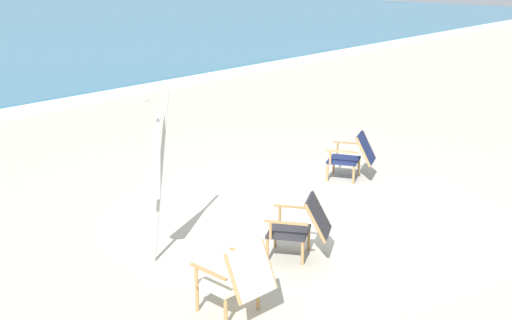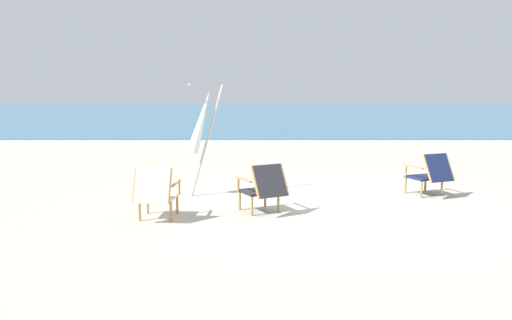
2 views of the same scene
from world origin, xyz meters
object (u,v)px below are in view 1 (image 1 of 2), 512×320
(beach_chair_back_left, at_px, (238,277))
(beach_chair_mid_center, at_px, (354,155))
(umbrella_furled_white, at_px, (156,152))
(beach_chair_front_right, at_px, (302,225))

(beach_chair_back_left, distance_m, beach_chair_mid_center, 4.92)
(beach_chair_mid_center, distance_m, umbrella_furled_white, 4.24)
(umbrella_furled_white, bearing_deg, beach_chair_mid_center, -1.46)
(beach_chair_back_left, height_order, umbrella_furled_white, umbrella_furled_white)
(beach_chair_mid_center, bearing_deg, umbrella_furled_white, 178.54)
(beach_chair_back_left, xyz_separation_m, beach_chair_front_right, (1.60, 0.41, -0.00))
(beach_chair_front_right, xyz_separation_m, beach_chair_mid_center, (3.03, 1.25, 0.00))
(beach_chair_back_left, distance_m, umbrella_furled_white, 2.04)
(beach_chair_front_right, height_order, umbrella_furled_white, umbrella_furled_white)
(umbrella_furled_white, bearing_deg, beach_chair_back_left, -105.74)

